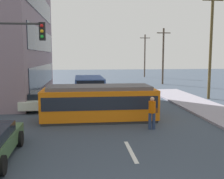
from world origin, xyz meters
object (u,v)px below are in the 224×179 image
at_px(utility_pole_distant, 145,55).
at_px(utility_pole_far, 163,55).
at_px(traffic_light_mast, 10,55).
at_px(utility_pole_mid, 211,45).
at_px(streetcar_tram, 99,102).
at_px(city_bus, 89,85).
at_px(parked_sedan_far, 38,100).
at_px(pedestrian_crossing, 152,111).

bearing_deg(utility_pole_distant, utility_pole_far, -92.24).
xyz_separation_m(traffic_light_mast, utility_pole_mid, (14.32, 8.83, 0.91)).
distance_m(streetcar_tram, city_bus, 9.13).
xyz_separation_m(parked_sedan_far, utility_pole_far, (13.79, 15.10, 3.20)).
relative_size(traffic_light_mast, utility_pole_distant, 0.72).
xyz_separation_m(parked_sedan_far, utility_pole_distant, (14.28, 27.41, 3.29)).
relative_size(city_bus, utility_pole_distant, 0.75).
relative_size(streetcar_tram, traffic_light_mast, 1.21).
bearing_deg(utility_pole_distant, streetcar_tram, -107.93).
xyz_separation_m(pedestrian_crossing, parked_sedan_far, (-6.65, 6.29, -0.32)).
xyz_separation_m(parked_sedan_far, traffic_light_mast, (-0.19, -6.09, 3.14)).
bearing_deg(utility_pole_far, streetcar_tram, -116.90).
distance_m(pedestrian_crossing, utility_pole_far, 22.73).
distance_m(parked_sedan_far, traffic_light_mast, 6.85).
relative_size(parked_sedan_far, utility_pole_far, 0.60).
xyz_separation_m(traffic_light_mast, utility_pole_distant, (14.47, 33.50, 0.15)).
bearing_deg(utility_pole_distant, traffic_light_mast, -113.36).
bearing_deg(utility_pole_mid, utility_pole_distant, 89.65).
distance_m(streetcar_tram, pedestrian_crossing, 3.44).
bearing_deg(parked_sedan_far, traffic_light_mast, -91.80).
relative_size(utility_pole_mid, utility_pole_far, 1.23).
height_order(city_bus, utility_pole_distant, utility_pole_distant).
height_order(pedestrian_crossing, utility_pole_distant, utility_pole_distant).
bearing_deg(utility_pole_far, utility_pole_distant, 87.76).
relative_size(city_bus, pedestrian_crossing, 3.35).
bearing_deg(streetcar_tram, city_bus, 92.09).
bearing_deg(streetcar_tram, pedestrian_crossing, -42.68).
bearing_deg(city_bus, streetcar_tram, -87.91).
bearing_deg(traffic_light_mast, utility_pole_mid, 31.66).
distance_m(city_bus, parked_sedan_far, 6.42).
bearing_deg(traffic_light_mast, streetcar_tram, 26.25).
xyz_separation_m(city_bus, pedestrian_crossing, (2.86, -11.45, -0.09)).
distance_m(city_bus, traffic_light_mast, 12.25).
bearing_deg(streetcar_tram, traffic_light_mast, -153.75).
bearing_deg(streetcar_tram, utility_pole_mid, 33.82).
xyz_separation_m(traffic_light_mast, utility_pole_far, (13.99, 21.19, 0.06)).
relative_size(streetcar_tram, pedestrian_crossing, 3.91).
height_order(parked_sedan_far, utility_pole_mid, utility_pole_mid).
distance_m(traffic_light_mast, utility_pole_far, 25.39).
xyz_separation_m(city_bus, utility_pole_distant, (10.48, 22.25, 2.88)).
distance_m(city_bus, utility_pole_mid, 11.22).
height_order(traffic_light_mast, utility_pole_distant, utility_pole_distant).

